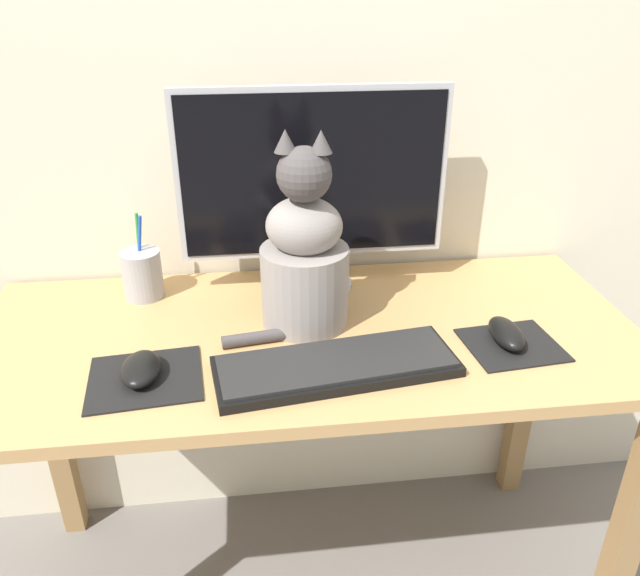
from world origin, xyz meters
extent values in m
cube|color=beige|center=(0.00, 0.32, 1.25)|extent=(7.00, 0.04, 2.50)
cube|color=tan|center=(0.00, 0.00, 0.70)|extent=(1.30, 0.57, 0.02)
cube|color=olive|center=(0.61, -0.25, 0.35)|extent=(0.05, 0.05, 0.69)
cube|color=olive|center=(-0.61, 0.25, 0.35)|extent=(0.05, 0.05, 0.69)
cube|color=olive|center=(0.61, 0.25, 0.35)|extent=(0.05, 0.05, 0.69)
cylinder|color=#B2B2B7|center=(0.03, 0.19, 0.72)|extent=(0.17, 0.17, 0.01)
cylinder|color=#B2B2B7|center=(0.03, 0.19, 0.76)|extent=(0.04, 0.04, 0.07)
cube|color=#B2B2B7|center=(0.03, 0.19, 0.97)|extent=(0.56, 0.02, 0.35)
cube|color=black|center=(0.03, 0.18, 0.97)|extent=(0.53, 0.00, 0.33)
cube|color=black|center=(0.04, -0.14, 0.73)|extent=(0.44, 0.20, 0.02)
cube|color=black|center=(0.04, -0.14, 0.74)|extent=(0.42, 0.18, 0.01)
cube|color=black|center=(-0.29, -0.13, 0.72)|extent=(0.21, 0.19, 0.00)
cube|color=black|center=(0.38, -0.10, 0.72)|extent=(0.18, 0.17, 0.00)
ellipsoid|color=black|center=(-0.30, -0.13, 0.74)|extent=(0.07, 0.11, 0.03)
ellipsoid|color=black|center=(0.37, -0.09, 0.74)|extent=(0.06, 0.11, 0.04)
cylinder|color=gray|center=(0.00, 0.04, 0.80)|extent=(0.20, 0.20, 0.16)
ellipsoid|color=gray|center=(0.00, 0.04, 0.92)|extent=(0.17, 0.15, 0.11)
sphere|color=#474242|center=(0.00, 0.02, 1.02)|extent=(0.12, 0.12, 0.10)
cone|color=#474242|center=(-0.03, 0.03, 1.08)|extent=(0.05, 0.05, 0.04)
cone|color=#474242|center=(0.03, 0.02, 1.08)|extent=(0.05, 0.05, 0.04)
cylinder|color=#474242|center=(-0.05, -0.03, 0.73)|extent=(0.22, 0.06, 0.02)
cylinder|color=#99999E|center=(-0.33, 0.19, 0.77)|extent=(0.08, 0.08, 0.10)
cylinder|color=#1E47B2|center=(-0.33, 0.19, 0.83)|extent=(0.03, 0.01, 0.14)
cylinder|color=green|center=(-0.33, 0.21, 0.83)|extent=(0.01, 0.01, 0.14)
camera|label=1|loc=(-0.10, -1.04, 1.35)|focal=35.00mm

